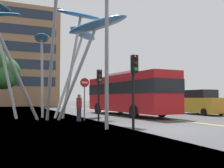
{
  "coord_description": "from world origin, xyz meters",
  "views": [
    {
      "loc": [
        -7.61,
        -10.31,
        1.44
      ],
      "look_at": [
        -0.04,
        7.77,
        2.5
      ],
      "focal_mm": 42.01,
      "sensor_mm": 36.0,
      "label": 1
    }
  ],
  "objects": [
    {
      "name": "leaf_sculpture",
      "position": [
        -4.28,
        7.41,
        6.49
      ],
      "size": [
        10.5,
        10.19,
        9.04
      ],
      "color": "#9EA0A5",
      "rests_on": "ground"
    },
    {
      "name": "car_side_street",
      "position": [
        8.8,
        15.27,
        0.93
      ],
      "size": [
        2.0,
        4.53,
        1.97
      ],
      "color": "silver",
      "rests_on": "ground"
    },
    {
      "name": "car_parked_far",
      "position": [
        8.5,
        7.96,
        1.02
      ],
      "size": [
        2.03,
        4.57,
        2.16
      ],
      "color": "gold",
      "rests_on": "ground"
    },
    {
      "name": "red_bus",
      "position": [
        2.15,
        9.62,
        1.95
      ],
      "size": [
        3.28,
        11.31,
        3.57
      ],
      "color": "red",
      "rests_on": "ground"
    },
    {
      "name": "street_lamp",
      "position": [
        -2.73,
        1.06,
        5.41
      ],
      "size": [
        1.87,
        0.44,
        8.59
      ],
      "color": "gray",
      "rests_on": "ground"
    },
    {
      "name": "traffic_light_kerb_near",
      "position": [
        -2.11,
        0.23,
        2.47
      ],
      "size": [
        0.28,
        0.42,
        3.39
      ],
      "color": "black",
      "rests_on": "ground"
    },
    {
      "name": "traffic_light_kerb_far",
      "position": [
        -1.96,
        5.28,
        2.36
      ],
      "size": [
        0.28,
        0.42,
        3.24
      ],
      "color": "black",
      "rests_on": "ground"
    },
    {
      "name": "pedestrian",
      "position": [
        -3.15,
        5.7,
        0.85
      ],
      "size": [
        0.34,
        0.34,
        1.69
      ],
      "color": "#2D3342",
      "rests_on": "ground"
    },
    {
      "name": "ground",
      "position": [
        -0.63,
        0.0,
        -0.05
      ],
      "size": [
        120.0,
        240.0,
        0.1
      ],
      "color": "#424244"
    },
    {
      "name": "no_entry_sign",
      "position": [
        -2.68,
        6.1,
        1.83
      ],
      "size": [
        0.6,
        0.12,
        2.75
      ],
      "color": "gray",
      "rests_on": "ground"
    }
  ]
}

